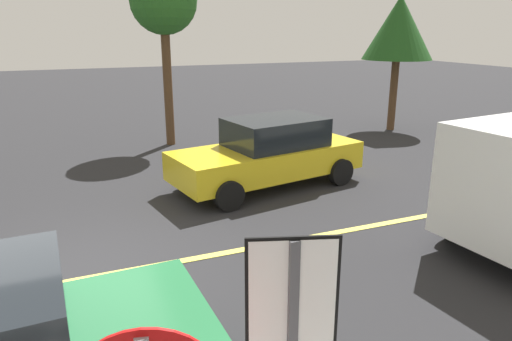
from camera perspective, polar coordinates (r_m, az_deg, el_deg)
The scene contains 5 objects.
ground_plane at distance 7.65m, azimuth -21.16°, elevation -12.43°, with size 80.00×80.00×0.00m, color #262628.
lane_marking_centre at distance 8.16m, azimuth 0.55°, elevation -9.23°, with size 28.00×0.16×0.01m, color #E0D14C.
car_yellow_far_lane at distance 10.98m, azimuth 1.63°, elevation 2.18°, with size 4.74×2.60×1.61m.
tree_left_verge at distance 17.78m, azimuth 16.98°, elevation 16.20°, with size 2.45×2.45×4.71m.
tree_centre_verge at distance 15.03m, azimuth -11.20°, elevation 19.35°, with size 2.01×2.01×5.40m.
Camera 1 is at (0.15, -6.75, 3.61)m, focal length 32.87 mm.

